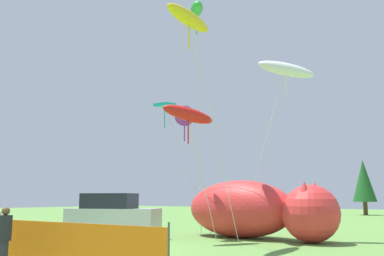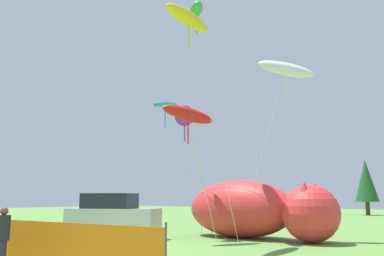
{
  "view_description": "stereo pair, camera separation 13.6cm",
  "coord_description": "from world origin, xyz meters",
  "px_view_note": "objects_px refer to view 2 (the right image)",
  "views": [
    {
      "loc": [
        11.77,
        -11.17,
        1.86
      ],
      "look_at": [
        0.37,
        4.39,
        5.0
      ],
      "focal_mm": 40.0,
      "sensor_mm": 36.0,
      "label": 1
    },
    {
      "loc": [
        11.88,
        -11.08,
        1.86
      ],
      "look_at": [
        0.37,
        4.39,
        5.0
      ],
      "focal_mm": 40.0,
      "sensor_mm": 36.0,
      "label": 2
    }
  ],
  "objects_px": {
    "folding_chair": "(142,240)",
    "kite_purple_delta": "(185,115)",
    "kite_green_fish": "(197,10)",
    "kite_red_lizard": "(188,115)",
    "kite_teal_diamond": "(166,107)",
    "parked_car": "(113,217)",
    "kite_yellow_hero": "(189,19)",
    "kite_white_ghost": "(286,70)",
    "spectator_in_black_shirt": "(2,236)",
    "inflatable_cat": "(254,211)"
  },
  "relations": [
    {
      "from": "inflatable_cat",
      "to": "kite_green_fish",
      "type": "distance_m",
      "value": 10.03
    },
    {
      "from": "folding_chair",
      "to": "kite_white_ghost",
      "type": "relative_size",
      "value": 0.1
    },
    {
      "from": "folding_chair",
      "to": "kite_white_ghost",
      "type": "xyz_separation_m",
      "value": [
        1.75,
        7.74,
        7.3
      ]
    },
    {
      "from": "parked_car",
      "to": "inflatable_cat",
      "type": "height_order",
      "value": "inflatable_cat"
    },
    {
      "from": "folding_chair",
      "to": "kite_yellow_hero",
      "type": "distance_m",
      "value": 9.13
    },
    {
      "from": "spectator_in_black_shirt",
      "to": "kite_purple_delta",
      "type": "distance_m",
      "value": 11.16
    },
    {
      "from": "parked_car",
      "to": "kite_white_ghost",
      "type": "height_order",
      "value": "kite_white_ghost"
    },
    {
      "from": "kite_yellow_hero",
      "to": "kite_white_ghost",
      "type": "xyz_separation_m",
      "value": [
        2.08,
        4.82,
        -1.35
      ]
    },
    {
      "from": "folding_chair",
      "to": "kite_purple_delta",
      "type": "xyz_separation_m",
      "value": [
        -2.56,
        5.57,
        5.29
      ]
    },
    {
      "from": "kite_teal_diamond",
      "to": "kite_purple_delta",
      "type": "height_order",
      "value": "kite_teal_diamond"
    },
    {
      "from": "parked_car",
      "to": "kite_yellow_hero",
      "type": "bearing_deg",
      "value": -26.66
    },
    {
      "from": "kite_teal_diamond",
      "to": "parked_car",
      "type": "bearing_deg",
      "value": -84.56
    },
    {
      "from": "parked_car",
      "to": "kite_green_fish",
      "type": "relative_size",
      "value": 0.38
    },
    {
      "from": "parked_car",
      "to": "kite_yellow_hero",
      "type": "distance_m",
      "value": 9.33
    },
    {
      "from": "kite_teal_diamond",
      "to": "kite_white_ghost",
      "type": "xyz_separation_m",
      "value": [
        7.0,
        0.4,
        0.98
      ]
    },
    {
      "from": "spectator_in_black_shirt",
      "to": "kite_yellow_hero",
      "type": "height_order",
      "value": "kite_yellow_hero"
    },
    {
      "from": "kite_teal_diamond",
      "to": "kite_white_ghost",
      "type": "bearing_deg",
      "value": 3.23
    },
    {
      "from": "kite_teal_diamond",
      "to": "kite_green_fish",
      "type": "xyz_separation_m",
      "value": [
        3.48,
        -1.87,
        4.09
      ]
    },
    {
      "from": "folding_chair",
      "to": "kite_purple_delta",
      "type": "bearing_deg",
      "value": 28.22
    },
    {
      "from": "spectator_in_black_shirt",
      "to": "kite_purple_delta",
      "type": "relative_size",
      "value": 0.25
    },
    {
      "from": "kite_yellow_hero",
      "to": "kite_red_lizard",
      "type": "relative_size",
      "value": 1.59
    },
    {
      "from": "kite_teal_diamond",
      "to": "inflatable_cat",
      "type": "bearing_deg",
      "value": -1.13
    },
    {
      "from": "inflatable_cat",
      "to": "kite_yellow_hero",
      "type": "height_order",
      "value": "kite_yellow_hero"
    },
    {
      "from": "kite_teal_diamond",
      "to": "kite_red_lizard",
      "type": "xyz_separation_m",
      "value": [
        3.91,
        -3.12,
        -1.37
      ]
    },
    {
      "from": "parked_car",
      "to": "inflatable_cat",
      "type": "distance_m",
      "value": 6.45
    },
    {
      "from": "kite_yellow_hero",
      "to": "kite_purple_delta",
      "type": "relative_size",
      "value": 1.48
    },
    {
      "from": "kite_red_lizard",
      "to": "parked_car",
      "type": "bearing_deg",
      "value": -164.1
    },
    {
      "from": "kite_green_fish",
      "to": "kite_purple_delta",
      "type": "relative_size",
      "value": 1.79
    },
    {
      "from": "inflatable_cat",
      "to": "kite_white_ghost",
      "type": "height_order",
      "value": "kite_white_ghost"
    },
    {
      "from": "kite_red_lizard",
      "to": "kite_purple_delta",
      "type": "relative_size",
      "value": 0.93
    },
    {
      "from": "kite_green_fish",
      "to": "kite_white_ghost",
      "type": "height_order",
      "value": "kite_green_fish"
    },
    {
      "from": "parked_car",
      "to": "spectator_in_black_shirt",
      "type": "bearing_deg",
      "value": -84.74
    },
    {
      "from": "kite_teal_diamond",
      "to": "kite_red_lizard",
      "type": "relative_size",
      "value": 1.18
    },
    {
      "from": "inflatable_cat",
      "to": "kite_purple_delta",
      "type": "height_order",
      "value": "kite_purple_delta"
    },
    {
      "from": "folding_chair",
      "to": "spectator_in_black_shirt",
      "type": "xyz_separation_m",
      "value": [
        -0.83,
        -4.31,
        0.38
      ]
    },
    {
      "from": "kite_purple_delta",
      "to": "kite_green_fish",
      "type": "bearing_deg",
      "value": -6.66
    },
    {
      "from": "kite_green_fish",
      "to": "kite_red_lizard",
      "type": "relative_size",
      "value": 1.92
    },
    {
      "from": "kite_yellow_hero",
      "to": "kite_teal_diamond",
      "type": "xyz_separation_m",
      "value": [
        -4.92,
        4.43,
        -2.34
      ]
    },
    {
      "from": "parked_car",
      "to": "kite_green_fish",
      "type": "bearing_deg",
      "value": 13.27
    },
    {
      "from": "parked_car",
      "to": "spectator_in_black_shirt",
      "type": "relative_size",
      "value": 2.72
    },
    {
      "from": "inflatable_cat",
      "to": "kite_red_lizard",
      "type": "distance_m",
      "value": 5.4
    },
    {
      "from": "kite_teal_diamond",
      "to": "kite_green_fish",
      "type": "relative_size",
      "value": 0.61
    },
    {
      "from": "inflatable_cat",
      "to": "kite_red_lizard",
      "type": "xyz_separation_m",
      "value": [
        -1.53,
        -3.01,
        4.22
      ]
    },
    {
      "from": "kite_red_lizard",
      "to": "folding_chair",
      "type": "bearing_deg",
      "value": -72.46
    },
    {
      "from": "spectator_in_black_shirt",
      "to": "kite_green_fish",
      "type": "relative_size",
      "value": 0.14
    },
    {
      "from": "folding_chair",
      "to": "kite_yellow_hero",
      "type": "height_order",
      "value": "kite_yellow_hero"
    },
    {
      "from": "kite_red_lizard",
      "to": "inflatable_cat",
      "type": "bearing_deg",
      "value": 63.16
    },
    {
      "from": "kite_white_ghost",
      "to": "folding_chair",
      "type": "bearing_deg",
      "value": -102.76
    },
    {
      "from": "parked_car",
      "to": "spectator_in_black_shirt",
      "type": "height_order",
      "value": "parked_car"
    },
    {
      "from": "folding_chair",
      "to": "kite_yellow_hero",
      "type": "relative_size",
      "value": 0.09
    }
  ]
}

